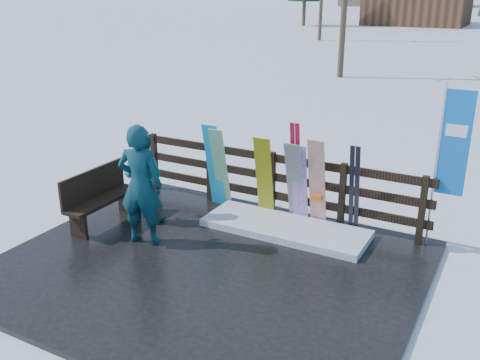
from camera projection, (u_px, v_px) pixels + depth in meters
The scene contains 16 objects.
ground at pixel (208, 270), 7.94m from camera, with size 700.00×700.00×0.00m, color white.
deck at pixel (208, 267), 7.93m from camera, with size 6.00×5.00×0.08m, color black.
fence at pixel (272, 179), 9.51m from camera, with size 5.60×0.10×1.15m.
snow_patch at pixel (285, 228), 8.97m from camera, with size 2.77×1.00×0.12m, color white.
bench at pixel (99, 196), 9.13m from camera, with size 0.41×1.50×0.97m.
snowboard_0 at pixel (214, 166), 9.75m from camera, with size 0.30×0.03×1.62m, color #189EDA.
snowboard_1 at pixel (220, 168), 9.71m from camera, with size 0.27×0.03×1.57m, color silver.
snowboard_2 at pixel (264, 177), 9.32m from camera, with size 0.31×0.03×1.51m, color #FEFF0B.
snowboard_3 at pixel (300, 185), 9.03m from camera, with size 0.27×0.03×1.47m, color silver.
snowboard_4 at pixel (295, 183), 9.06m from camera, with size 0.28×0.03×1.52m, color black.
snowboard_5 at pixel (317, 184), 8.86m from camera, with size 0.28×0.03×1.62m, color silver.
ski_pair_a at pixel (296, 173), 9.07m from camera, with size 0.16×0.27×1.80m.
ski_pair_b at pixel (354, 190), 8.65m from camera, with size 0.17×0.26×1.55m.
rental_flag at pixel (450, 149), 7.93m from camera, with size 0.45×0.04×2.60m.
person_front at pixel (140, 185), 8.32m from camera, with size 0.71×0.47×1.94m, color #125855.
person_back at pixel (143, 177), 9.22m from camera, with size 0.76×0.59×1.56m, color #13665D.
Camera 1 is at (3.76, -5.93, 3.98)m, focal length 40.00 mm.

